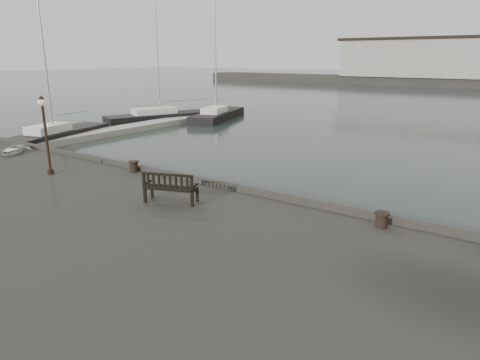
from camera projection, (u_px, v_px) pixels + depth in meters
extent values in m
plane|color=black|center=(224.00, 224.00, 16.85)|extent=(400.00, 400.00, 0.00)
cube|color=#B2B1A5|center=(104.00, 133.00, 35.64)|extent=(2.00, 24.00, 0.50)
cube|color=#B2B1A5|center=(450.00, 59.00, 92.18)|extent=(46.00, 9.00, 8.00)
cube|color=black|center=(452.00, 38.00, 90.99)|extent=(48.00, 9.50, 0.60)
cube|color=black|center=(171.00, 188.00, 14.47)|extent=(1.90, 1.22, 0.05)
cube|color=black|center=(167.00, 183.00, 14.15)|extent=(1.71, 0.70, 0.54)
cube|color=black|center=(171.00, 195.00, 14.54)|extent=(1.77, 1.09, 0.50)
cylinder|color=black|center=(134.00, 166.00, 18.41)|extent=(0.54, 0.54, 0.47)
cylinder|color=black|center=(382.00, 220.00, 12.39)|extent=(0.48, 0.48, 0.45)
cylinder|color=black|center=(47.00, 140.00, 17.72)|extent=(0.11, 0.11, 2.93)
cylinder|color=black|center=(51.00, 172.00, 18.10)|extent=(0.25, 0.25, 0.18)
sphere|color=silver|center=(42.00, 102.00, 17.29)|extent=(0.33, 0.33, 0.33)
cone|color=black|center=(41.00, 97.00, 17.24)|extent=(0.27, 0.27, 0.16)
imported|color=silver|center=(12.00, 149.00, 21.89)|extent=(2.47, 2.51, 0.43)
cube|color=black|center=(59.00, 139.00, 33.58)|extent=(4.92, 9.80, 1.40)
cube|color=silver|center=(57.00, 127.00, 33.30)|extent=(2.48, 3.64, 0.60)
cylinder|color=#B2B5B7|center=(49.00, 53.00, 31.78)|extent=(0.16, 0.16, 11.57)
cube|color=black|center=(166.00, 120.00, 44.07)|extent=(7.08, 12.40, 1.40)
cube|color=silver|center=(166.00, 110.00, 43.80)|extent=(3.25, 4.65, 0.60)
cylinder|color=#B2B5B7|center=(162.00, 39.00, 41.87)|extent=(0.16, 0.16, 14.52)
cube|color=black|center=(218.00, 118.00, 45.25)|extent=(5.56, 10.38, 1.40)
cube|color=silver|center=(218.00, 109.00, 44.97)|extent=(2.74, 3.88, 0.60)
cylinder|color=#B2B5B7|center=(217.00, 57.00, 43.51)|extent=(0.16, 0.16, 11.16)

